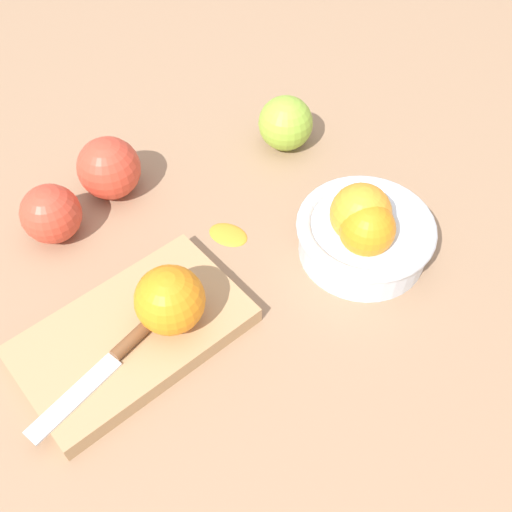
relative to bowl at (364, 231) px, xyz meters
name	(u,v)px	position (x,y,z in m)	size (l,w,h in m)	color
ground_plane	(198,265)	(0.18, -0.09, -0.04)	(2.40, 2.40, 0.00)	#997556
bowl	(364,231)	(0.00, 0.00, 0.00)	(0.17, 0.17, 0.10)	silver
cutting_board	(133,334)	(0.29, -0.03, -0.03)	(0.25, 0.15, 0.02)	tan
orange_on_board	(170,300)	(0.25, -0.02, 0.02)	(0.07, 0.07, 0.07)	orange
knife	(107,365)	(0.33, 0.00, -0.01)	(0.15, 0.07, 0.01)	silver
apple_front_right	(51,214)	(0.31, -0.22, 0.00)	(0.07, 0.07, 0.07)	#D6422D
apple_front_right_2	(109,168)	(0.22, -0.26, 0.00)	(0.08, 0.08, 0.08)	#D6422D
apple_front_left	(286,123)	(-0.03, -0.22, 0.00)	(0.08, 0.08, 0.08)	#8EB738
citrus_peel	(228,233)	(0.12, -0.11, -0.04)	(0.05, 0.04, 0.01)	orange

